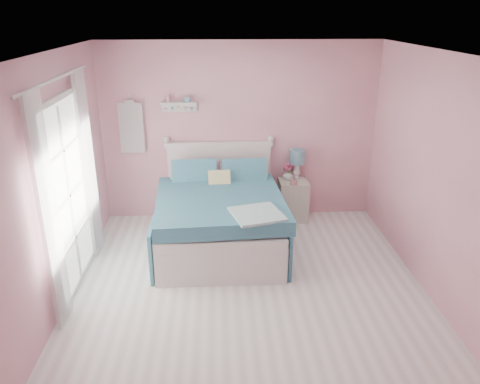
{
  "coord_description": "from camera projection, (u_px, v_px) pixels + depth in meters",
  "views": [
    {
      "loc": [
        -0.33,
        -4.43,
        2.98
      ],
      "look_at": [
        -0.05,
        1.2,
        0.78
      ],
      "focal_mm": 35.0,
      "sensor_mm": 36.0,
      "label": 1
    }
  ],
  "objects": [
    {
      "name": "french_door",
      "position": [
        68.0,
        196.0,
        5.11
      ],
      "size": [
        0.04,
        1.32,
        2.16
      ],
      "color": "silver",
      "rests_on": "floor"
    },
    {
      "name": "curtain_far",
      "position": [
        89.0,
        166.0,
        5.77
      ],
      "size": [
        0.04,
        0.4,
        2.32
      ],
      "primitive_type": "cube",
      "color": "white",
      "rests_on": "floor"
    },
    {
      "name": "table_lamp",
      "position": [
        297.0,
        159.0,
        6.89
      ],
      "size": [
        0.23,
        0.23,
        0.45
      ],
      "color": "white",
      "rests_on": "nightstand"
    },
    {
      "name": "floor",
      "position": [
        249.0,
        295.0,
        5.23
      ],
      "size": [
        4.5,
        4.5,
        0.0
      ],
      "primitive_type": "plane",
      "color": "silver",
      "rests_on": "ground"
    },
    {
      "name": "curtain_near",
      "position": [
        49.0,
        215.0,
        4.39
      ],
      "size": [
        0.04,
        0.4,
        2.32
      ],
      "primitive_type": "cube",
      "color": "white",
      "rests_on": "floor"
    },
    {
      "name": "teacup",
      "position": [
        294.0,
        182.0,
        6.78
      ],
      "size": [
        0.12,
        0.12,
        0.07
      ],
      "primitive_type": "imported",
      "rotation": [
        0.0,
        0.0,
        0.36
      ],
      "color": "pink",
      "rests_on": "nightstand"
    },
    {
      "name": "room_shell",
      "position": [
        251.0,
        160.0,
        4.65
      ],
      "size": [
        4.5,
        4.5,
        4.5
      ],
      "color": "#C27B8F",
      "rests_on": "floor"
    },
    {
      "name": "hanging_dress",
      "position": [
        131.0,
        128.0,
        6.67
      ],
      "size": [
        0.34,
        0.03,
        0.72
      ],
      "primitive_type": "cube",
      "color": "white",
      "rests_on": "room_shell"
    },
    {
      "name": "nightstand",
      "position": [
        293.0,
        200.0,
        7.03
      ],
      "size": [
        0.42,
        0.42,
        0.61
      ],
      "color": "beige",
      "rests_on": "floor"
    },
    {
      "name": "bed",
      "position": [
        220.0,
        218.0,
        6.21
      ],
      "size": [
        1.7,
        2.07,
        1.18
      ],
      "rotation": [
        0.0,
        0.0,
        0.06
      ],
      "color": "silver",
      "rests_on": "floor"
    },
    {
      "name": "roses",
      "position": [
        288.0,
        167.0,
        6.9
      ],
      "size": [
        0.14,
        0.11,
        0.12
      ],
      "color": "#C74471",
      "rests_on": "vase"
    },
    {
      "name": "vase",
      "position": [
        288.0,
        175.0,
        6.94
      ],
      "size": [
        0.15,
        0.15,
        0.16
      ],
      "primitive_type": "imported",
      "rotation": [
        0.0,
        0.0,
        0.01
      ],
      "color": "silver",
      "rests_on": "nightstand"
    },
    {
      "name": "wall_shelf",
      "position": [
        179.0,
        104.0,
        6.59
      ],
      "size": [
        0.5,
        0.15,
        0.25
      ],
      "color": "silver",
      "rests_on": "room_shell"
    }
  ]
}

